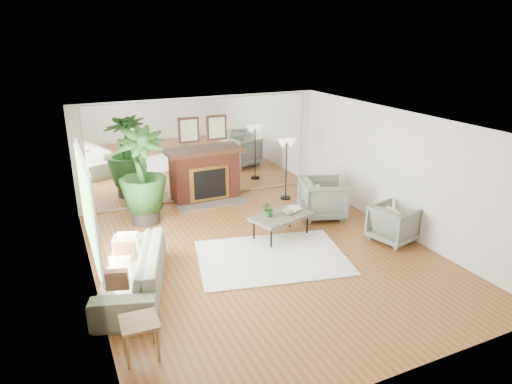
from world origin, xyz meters
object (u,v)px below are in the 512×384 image
coffee_table (281,217)px  sofa (132,270)px  side_table (140,326)px  floor_lamp (287,148)px  armchair_front (394,223)px  potted_ficus (142,174)px  armchair_back (323,198)px  fireplace (207,174)px

coffee_table → sofa: sofa is taller
side_table → floor_lamp: (4.45, 4.38, 0.84)m
armchair_front → floor_lamp: 3.26m
side_table → potted_ficus: potted_ficus is taller
armchair_front → side_table: armchair_front is taller
side_table → armchair_back: bearing=32.9°
potted_ficus → coffee_table: bearing=-39.3°
fireplace → coffee_table: (0.64, -2.67, -0.22)m
coffee_table → floor_lamp: 2.42m
side_table → floor_lamp: 6.30m
side_table → sofa: bearing=83.2°
sofa → potted_ficus: bearing=-178.8°
side_table → potted_ficus: bearing=77.4°
potted_ficus → floor_lamp: bearing=0.8°
fireplace → sofa: fireplace is taller
floor_lamp → sofa: bearing=-147.5°
fireplace → sofa: bearing=-125.5°
armchair_front → sofa: bearing=72.5°
coffee_table → armchair_back: 1.46m
side_table → floor_lamp: floor_lamp is taller
sofa → side_table: sofa is taller
side_table → potted_ficus: (0.97, 4.34, 0.67)m
sofa → armchair_back: size_ratio=2.44×
potted_ficus → armchair_front: bearing=-34.8°
fireplace → side_table: bearing=-117.4°
sofa → potted_ficus: size_ratio=1.13×
fireplace → armchair_front: size_ratio=2.52×
armchair_front → side_table: size_ratio=1.53×
floor_lamp → fireplace: bearing=158.2°
potted_ficus → floor_lamp: (3.48, 0.05, 0.17)m
armchair_back → coffee_table: bearing=131.6°
fireplace → floor_lamp: fireplace is taller
coffee_table → sofa: size_ratio=0.58×
armchair_back → side_table: (-4.64, -3.00, 0.01)m
armchair_front → side_table: (-5.25, -1.36, 0.08)m
armchair_front → coffee_table: bearing=47.4°
coffee_table → armchair_back: armchair_back is taller
sofa → armchair_front: (5.05, -0.31, 0.03)m
sofa → armchair_front: armchair_front is taller
fireplace → coffee_table: bearing=-76.4°
sofa → floor_lamp: size_ratio=1.56×
fireplace → armchair_front: fireplace is taller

